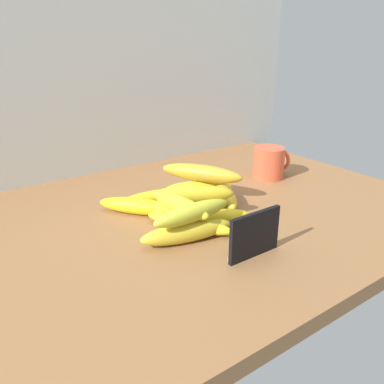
% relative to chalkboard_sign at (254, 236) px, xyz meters
% --- Properties ---
extents(counter_top, '(1.10, 0.76, 0.03)m').
position_rel_chalkboard_sign_xyz_m(counter_top, '(0.01, 0.21, -0.05)').
color(counter_top, brown).
rests_on(counter_top, ground).
extents(back_wall, '(1.30, 0.02, 0.70)m').
position_rel_chalkboard_sign_xyz_m(back_wall, '(0.01, 0.60, 0.28)').
color(back_wall, silver).
rests_on(back_wall, ground).
extents(chalkboard_sign, '(0.11, 0.02, 0.08)m').
position_rel_chalkboard_sign_xyz_m(chalkboard_sign, '(0.00, 0.00, 0.00)').
color(chalkboard_sign, black).
rests_on(chalkboard_sign, counter_top).
extents(coffee_mug, '(0.10, 0.08, 0.08)m').
position_rel_chalkboard_sign_xyz_m(coffee_mug, '(0.33, 0.28, 0.00)').
color(coffee_mug, '#E05635').
rests_on(coffee_mug, counter_top).
extents(banana_0, '(0.17, 0.11, 0.04)m').
position_rel_chalkboard_sign_xyz_m(banana_0, '(0.08, 0.28, -0.02)').
color(banana_0, yellow).
rests_on(banana_0, counter_top).
extents(banana_1, '(0.18, 0.07, 0.03)m').
position_rel_chalkboard_sign_xyz_m(banana_1, '(-0.01, 0.30, -0.02)').
color(banana_1, yellow).
rests_on(banana_1, counter_top).
extents(banana_2, '(0.10, 0.15, 0.04)m').
position_rel_chalkboard_sign_xyz_m(banana_2, '(0.11, 0.21, -0.02)').
color(banana_2, gold).
rests_on(banana_2, counter_top).
extents(banana_3, '(0.09, 0.18, 0.04)m').
position_rel_chalkboard_sign_xyz_m(banana_3, '(-0.04, 0.18, -0.02)').
color(banana_3, '#9BAE2D').
rests_on(banana_3, counter_top).
extents(banana_4, '(0.12, 0.18, 0.03)m').
position_rel_chalkboard_sign_xyz_m(banana_4, '(-0.04, 0.15, -0.02)').
color(banana_4, yellow).
rests_on(banana_4, counter_top).
extents(banana_5, '(0.15, 0.09, 0.03)m').
position_rel_chalkboard_sign_xyz_m(banana_5, '(0.02, 0.14, -0.02)').
color(banana_5, yellow).
rests_on(banana_5, counter_top).
extents(banana_6, '(0.19, 0.09, 0.04)m').
position_rel_chalkboard_sign_xyz_m(banana_6, '(0.01, 0.19, -0.02)').
color(banana_6, '#ACBE2A').
rests_on(banana_6, counter_top).
extents(banana_7, '(0.19, 0.08, 0.04)m').
position_rel_chalkboard_sign_xyz_m(banana_7, '(-0.07, 0.11, -0.02)').
color(banana_7, gold).
rests_on(banana_7, counter_top).
extents(banana_8, '(0.14, 0.16, 0.04)m').
position_rel_chalkboard_sign_xyz_m(banana_8, '(-0.08, 0.28, -0.02)').
color(banana_8, yellow).
rests_on(banana_8, counter_top).
extents(banana_9, '(0.14, 0.19, 0.04)m').
position_rel_chalkboard_sign_xyz_m(banana_9, '(0.09, 0.27, 0.02)').
color(banana_9, gold).
rests_on(banana_9, banana_0).
extents(banana_10, '(0.17, 0.04, 0.04)m').
position_rel_chalkboard_sign_xyz_m(banana_10, '(-0.05, 0.11, 0.02)').
color(banana_10, gold).
rests_on(banana_10, banana_7).
extents(banana_11, '(0.17, 0.12, 0.04)m').
position_rel_chalkboard_sign_xyz_m(banana_11, '(0.00, 0.19, 0.02)').
color(banana_11, gold).
rests_on(banana_11, banana_6).
extents(banana_12, '(0.06, 0.16, 0.04)m').
position_rel_chalkboard_sign_xyz_m(banana_12, '(-0.05, 0.16, 0.01)').
color(banana_12, gold).
rests_on(banana_12, banana_4).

